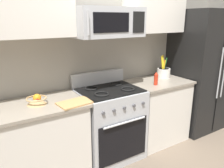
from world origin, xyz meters
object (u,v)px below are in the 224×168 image
at_px(range_oven, 109,123).
at_px(utensil_crock, 164,72).
at_px(cutting_board, 75,103).
at_px(bottle_hot_sauce, 156,78).
at_px(refrigerator, 200,71).
at_px(microwave, 108,22).
at_px(fruit_basket, 37,100).

bearing_deg(range_oven, utensil_crock, 6.40).
bearing_deg(cutting_board, bottle_hot_sauce, 3.18).
height_order(refrigerator, microwave, refrigerator).
relative_size(fruit_basket, cutting_board, 0.60).
bearing_deg(fruit_basket, refrigerator, -0.51).
height_order(microwave, fruit_basket, microwave).
relative_size(utensil_crock, cutting_board, 0.98).
distance_m(range_oven, cutting_board, 0.72).
relative_size(range_oven, utensil_crock, 3.22).
bearing_deg(cutting_board, utensil_crock, 11.01).
xyz_separation_m(cutting_board, bottle_hot_sauce, (1.18, 0.07, 0.08)).
relative_size(refrigerator, fruit_basket, 9.17).
distance_m(cutting_board, bottle_hot_sauce, 1.19).
bearing_deg(utensil_crock, bottle_hot_sauce, -147.55).
bearing_deg(utensil_crock, microwave, -175.11).
xyz_separation_m(microwave, fruit_basket, (-0.87, -0.02, -0.76)).
height_order(utensil_crock, fruit_basket, utensil_crock).
distance_m(microwave, cutting_board, 0.98).
height_order(microwave, cutting_board, microwave).
bearing_deg(refrigerator, utensil_crock, 168.81).
bearing_deg(utensil_crock, fruit_basket, -176.70).
bearing_deg(refrigerator, microwave, 178.49).
height_order(fruit_basket, cutting_board, fruit_basket).
xyz_separation_m(refrigerator, fruit_basket, (-2.56, 0.02, 0.01)).
bearing_deg(range_oven, microwave, 90.00).
distance_m(range_oven, refrigerator, 1.75).
distance_m(fruit_basket, cutting_board, 0.39).
height_order(range_oven, utensil_crock, utensil_crock).
relative_size(cutting_board, bottle_hot_sauce, 1.78).
xyz_separation_m(refrigerator, cutting_board, (-2.22, -0.17, -0.03)).
height_order(range_oven, bottle_hot_sauce, bottle_hot_sauce).
height_order(refrigerator, bottle_hot_sauce, refrigerator).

